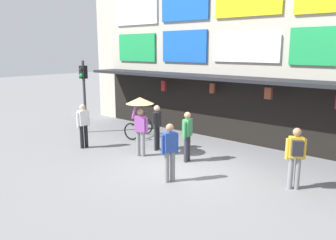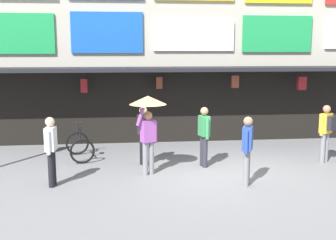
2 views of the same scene
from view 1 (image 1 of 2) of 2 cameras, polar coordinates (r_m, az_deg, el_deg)
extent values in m
plane|color=slate|center=(10.80, 1.92, -8.12)|extent=(80.00, 80.00, 0.00)
cube|color=#B2AD9E|center=(14.05, 14.19, 12.77)|extent=(18.00, 1.20, 8.00)
cube|color=black|center=(12.94, 11.27, 6.80)|extent=(15.30, 1.40, 0.12)
cube|color=white|center=(17.15, -5.40, 17.63)|extent=(2.75, 0.08, 1.19)
cube|color=blue|center=(15.19, 2.78, 18.50)|extent=(2.48, 0.08, 1.17)
cube|color=green|center=(17.06, -5.29, 12.01)|extent=(2.47, 0.08, 1.32)
cube|color=blue|center=(15.09, 2.71, 12.25)|extent=(2.39, 0.08, 1.36)
cube|color=white|center=(13.47, 12.85, 11.57)|extent=(2.78, 0.08, 0.99)
cube|color=green|center=(12.35, 25.26, 11.16)|extent=(2.49, 0.08, 1.25)
cylinder|color=black|center=(15.28, -0.71, 7.05)|extent=(0.02, 0.02, 0.25)
cube|color=maroon|center=(15.32, -0.70, 5.74)|extent=(0.21, 0.13, 0.45)
cylinder|color=black|center=(13.88, 7.51, 6.55)|extent=(0.02, 0.02, 0.22)
cube|color=brown|center=(13.92, 7.48, 5.30)|extent=(0.20, 0.12, 0.40)
cylinder|color=black|center=(12.39, 16.61, 5.65)|extent=(0.02, 0.02, 0.17)
cube|color=brown|center=(12.42, 16.53, 4.33)|extent=(0.25, 0.15, 0.41)
cube|color=black|center=(13.71, 12.45, 1.32)|extent=(15.30, 0.04, 2.50)
cylinder|color=#38383D|center=(15.51, -13.85, 3.76)|extent=(0.12, 0.12, 3.20)
cube|color=black|center=(15.40, -14.05, 7.81)|extent=(0.31, 0.28, 0.56)
sphere|color=black|center=(15.30, -14.43, 8.26)|extent=(0.15, 0.15, 0.15)
sphere|color=#19DB3D|center=(15.32, -14.38, 7.29)|extent=(0.15, 0.15, 0.15)
torus|color=black|center=(14.96, -3.83, -1.04)|extent=(0.71, 0.22, 0.72)
torus|color=black|center=(14.06, -6.16, -1.92)|extent=(0.71, 0.22, 0.72)
cylinder|color=black|center=(14.45, -4.98, -0.50)|extent=(0.28, 0.98, 0.05)
cylinder|color=black|center=(14.28, -5.34, 0.04)|extent=(0.04, 0.04, 0.35)
cube|color=black|center=(14.24, -5.36, 0.79)|extent=(0.14, 0.22, 0.06)
cylinder|color=black|center=(14.80, -4.02, 0.48)|extent=(0.04, 0.04, 0.50)
cylinder|color=black|center=(14.75, -4.03, 1.43)|extent=(0.44, 0.14, 0.04)
cylinder|color=gray|center=(9.73, 19.87, -8.38)|extent=(0.14, 0.14, 0.88)
cylinder|color=gray|center=(9.77, 20.91, -8.37)|extent=(0.14, 0.14, 0.88)
cube|color=gold|center=(9.53, 20.70, -4.30)|extent=(0.42, 0.38, 0.56)
sphere|color=#A87A5B|center=(9.43, 20.88, -1.91)|extent=(0.22, 0.22, 0.22)
cylinder|color=gold|center=(9.50, 19.39, -4.58)|extent=(0.09, 0.09, 0.56)
cylinder|color=gold|center=(9.60, 21.96, -4.60)|extent=(0.09, 0.09, 0.56)
cube|color=#232328|center=(9.38, 20.94, -4.45)|extent=(0.32, 0.29, 0.40)
cylinder|color=gray|center=(9.59, -0.19, -7.93)|extent=(0.14, 0.14, 0.88)
cylinder|color=gray|center=(9.67, 0.78, -7.78)|extent=(0.14, 0.14, 0.88)
cube|color=#28479E|center=(9.41, 0.30, -3.72)|extent=(0.35, 0.42, 0.56)
sphere|color=#A87A5B|center=(9.31, 0.31, -1.29)|extent=(0.22, 0.22, 0.22)
cylinder|color=#28479E|center=(9.34, -0.92, -4.17)|extent=(0.09, 0.09, 0.56)
cylinder|color=#28479E|center=(9.52, 1.50, -3.86)|extent=(0.09, 0.09, 0.56)
cylinder|color=gray|center=(11.89, -4.21, -4.04)|extent=(0.14, 0.14, 0.88)
cylinder|color=gray|center=(11.95, -5.03, -3.97)|extent=(0.14, 0.14, 0.88)
cube|color=#9E4CA8|center=(11.74, -4.68, -0.62)|extent=(0.42, 0.36, 0.56)
sphere|color=#A87A5B|center=(11.66, -4.71, 1.34)|extent=(0.22, 0.22, 0.22)
cylinder|color=#9E4CA8|center=(11.68, -3.65, -0.92)|extent=(0.09, 0.09, 0.56)
cylinder|color=#9E4CA8|center=(11.73, -5.73, 1.34)|extent=(0.23, 0.09, 0.48)
cylinder|color=#4C3823|center=(11.72, -5.74, 1.85)|extent=(0.02, 0.02, 0.55)
cone|color=#E0B770|center=(11.59, -4.74, 3.29)|extent=(0.96, 0.96, 0.22)
cylinder|color=#2D2D38|center=(11.42, 3.42, -4.70)|extent=(0.14, 0.14, 0.88)
cylinder|color=#2D2D38|center=(11.26, 3.04, -4.93)|extent=(0.14, 0.14, 0.88)
cube|color=#388E51|center=(11.15, 3.28, -1.27)|extent=(0.30, 0.40, 0.56)
sphere|color=#A87A5B|center=(11.07, 3.30, 0.80)|extent=(0.22, 0.22, 0.22)
cylinder|color=#388E51|center=(11.36, 3.73, -1.29)|extent=(0.09, 0.09, 0.56)
cylinder|color=#388E51|center=(10.97, 2.80, -1.76)|extent=(0.09, 0.09, 0.56)
cylinder|color=black|center=(12.53, -2.00, -3.18)|extent=(0.14, 0.14, 0.88)
cylinder|color=black|center=(12.70, -1.72, -2.98)|extent=(0.14, 0.14, 0.88)
cube|color=#232328|center=(12.45, -1.88, 0.12)|extent=(0.34, 0.42, 0.56)
sphere|color=beige|center=(12.37, -1.89, 1.98)|extent=(0.22, 0.22, 0.22)
cylinder|color=#232328|center=(12.26, -2.23, -0.30)|extent=(0.09, 0.09, 0.56)
cylinder|color=#232328|center=(12.66, -1.54, 0.09)|extent=(0.09, 0.09, 0.56)
cylinder|color=black|center=(13.29, -13.60, -2.64)|extent=(0.14, 0.14, 0.88)
cylinder|color=black|center=(13.20, -14.27, -2.77)|extent=(0.14, 0.14, 0.88)
cube|color=white|center=(13.09, -14.09, 0.35)|extent=(0.25, 0.38, 0.56)
sphere|color=beige|center=(13.01, -14.18, 2.12)|extent=(0.22, 0.22, 0.22)
cylinder|color=white|center=(13.20, -13.25, 0.27)|extent=(0.09, 0.09, 0.56)
cylinder|color=white|center=(12.99, -14.92, 0.00)|extent=(0.09, 0.09, 0.56)
camera|label=2|loc=(9.20, -65.64, 2.22)|focal=44.87mm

